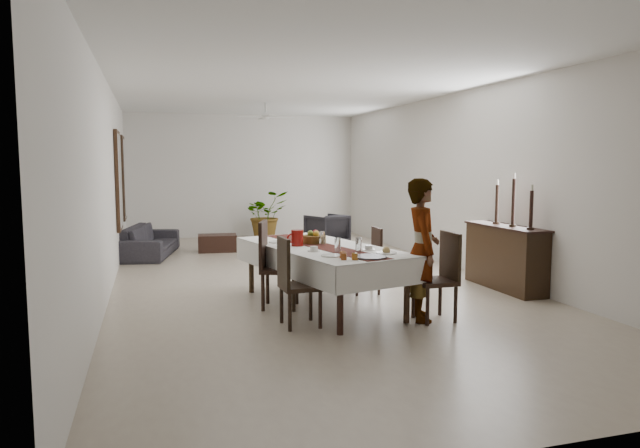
# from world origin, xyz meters

# --- Properties ---
(floor) EXTENTS (6.00, 12.00, 0.00)m
(floor) POSITION_xyz_m (0.00, 0.00, 0.00)
(floor) COLOR #AFA28B
(floor) RESTS_ON ground
(ceiling) EXTENTS (6.00, 12.00, 0.02)m
(ceiling) POSITION_xyz_m (0.00, 0.00, 3.20)
(ceiling) COLOR white
(ceiling) RESTS_ON wall_back
(wall_back) EXTENTS (6.00, 0.02, 3.20)m
(wall_back) POSITION_xyz_m (0.00, 6.00, 1.60)
(wall_back) COLOR silver
(wall_back) RESTS_ON floor
(wall_front) EXTENTS (6.00, 0.02, 3.20)m
(wall_front) POSITION_xyz_m (0.00, -6.00, 1.60)
(wall_front) COLOR silver
(wall_front) RESTS_ON floor
(wall_left) EXTENTS (0.02, 12.00, 3.20)m
(wall_left) POSITION_xyz_m (-3.00, 0.00, 1.60)
(wall_left) COLOR silver
(wall_left) RESTS_ON floor
(wall_right) EXTENTS (0.02, 12.00, 3.20)m
(wall_right) POSITION_xyz_m (3.00, 0.00, 1.60)
(wall_right) COLOR silver
(wall_right) RESTS_ON floor
(dining_table_top) EXTENTS (1.67, 2.77, 0.05)m
(dining_table_top) POSITION_xyz_m (-0.23, -1.87, 0.78)
(dining_table_top) COLOR black
(dining_table_top) RESTS_ON table_leg_fl
(table_leg_fl) EXTENTS (0.09, 0.09, 0.75)m
(table_leg_fl) POSITION_xyz_m (-0.40, -3.18, 0.38)
(table_leg_fl) COLOR black
(table_leg_fl) RESTS_ON floor
(table_leg_fr) EXTENTS (0.09, 0.09, 0.75)m
(table_leg_fr) POSITION_xyz_m (0.52, -2.95, 0.38)
(table_leg_fr) COLOR black
(table_leg_fr) RESTS_ON floor
(table_leg_bl) EXTENTS (0.09, 0.09, 0.75)m
(table_leg_bl) POSITION_xyz_m (-0.99, -0.79, 0.38)
(table_leg_bl) COLOR black
(table_leg_bl) RESTS_ON floor
(table_leg_br) EXTENTS (0.09, 0.09, 0.75)m
(table_leg_br) POSITION_xyz_m (-0.07, -0.57, 0.38)
(table_leg_br) COLOR black
(table_leg_br) RESTS_ON floor
(tablecloth_top) EXTENTS (1.90, 3.00, 0.01)m
(tablecloth_top) POSITION_xyz_m (-0.23, -1.87, 0.81)
(tablecloth_top) COLOR white
(tablecloth_top) RESTS_ON dining_table_top
(tablecloth_drape_left) EXTENTS (0.68, 2.70, 0.32)m
(tablecloth_drape_left) POSITION_xyz_m (-0.85, -2.02, 0.66)
(tablecloth_drape_left) COLOR silver
(tablecloth_drape_left) RESTS_ON dining_table_top
(tablecloth_drape_right) EXTENTS (0.68, 2.70, 0.32)m
(tablecloth_drape_right) POSITION_xyz_m (0.38, -1.72, 0.66)
(tablecloth_drape_right) COLOR white
(tablecloth_drape_right) RESTS_ON dining_table_top
(tablecloth_drape_near) EXTENTS (1.24, 0.32, 0.32)m
(tablecloth_drape_near) POSITION_xyz_m (0.10, -3.22, 0.66)
(tablecloth_drape_near) COLOR white
(tablecloth_drape_near) RESTS_ON dining_table_top
(tablecloth_drape_far) EXTENTS (1.24, 0.32, 0.32)m
(tablecloth_drape_far) POSITION_xyz_m (-0.57, -0.53, 0.66)
(tablecloth_drape_far) COLOR white
(tablecloth_drape_far) RESTS_ON dining_table_top
(table_runner) EXTENTS (1.01, 2.71, 0.00)m
(table_runner) POSITION_xyz_m (-0.23, -1.87, 0.82)
(table_runner) COLOR #5D231A
(table_runner) RESTS_ON tablecloth_top
(red_pitcher) EXTENTS (0.20, 0.20, 0.22)m
(red_pitcher) POSITION_xyz_m (-0.54, -1.78, 0.93)
(red_pitcher) COLOR maroon
(red_pitcher) RESTS_ON tablecloth_top
(pitcher_handle) EXTENTS (0.13, 0.05, 0.13)m
(pitcher_handle) POSITION_xyz_m (-0.62, -1.80, 0.93)
(pitcher_handle) COLOR #950D0A
(pitcher_handle) RESTS_ON red_pitcher
(wine_glass_near) EXTENTS (0.08, 0.08, 0.18)m
(wine_glass_near) POSITION_xyz_m (0.06, -2.52, 0.91)
(wine_glass_near) COLOR silver
(wine_glass_near) RESTS_ON tablecloth_top
(wine_glass_mid) EXTENTS (0.08, 0.08, 0.18)m
(wine_glass_mid) POSITION_xyz_m (-0.20, -2.47, 0.91)
(wine_glass_mid) COLOR white
(wine_glass_mid) RESTS_ON tablecloth_top
(wine_glass_far) EXTENTS (0.08, 0.08, 0.18)m
(wine_glass_far) POSITION_xyz_m (-0.20, -1.81, 0.91)
(wine_glass_far) COLOR white
(wine_glass_far) RESTS_ON tablecloth_top
(teacup_right) EXTENTS (0.10, 0.10, 0.06)m
(teacup_right) POSITION_xyz_m (0.23, -2.42, 0.85)
(teacup_right) COLOR silver
(teacup_right) RESTS_ON saucer_right
(saucer_right) EXTENTS (0.16, 0.16, 0.01)m
(saucer_right) POSITION_xyz_m (0.23, -2.42, 0.83)
(saucer_right) COLOR white
(saucer_right) RESTS_ON tablecloth_top
(teacup_left) EXTENTS (0.10, 0.10, 0.06)m
(teacup_left) POSITION_xyz_m (-0.46, -2.32, 0.85)
(teacup_left) COLOR silver
(teacup_left) RESTS_ON saucer_left
(saucer_left) EXTENTS (0.16, 0.16, 0.01)m
(saucer_left) POSITION_xyz_m (-0.46, -2.32, 0.83)
(saucer_left) COLOR white
(saucer_left) RESTS_ON tablecloth_top
(plate_near_right) EXTENTS (0.26, 0.26, 0.02)m
(plate_near_right) POSITION_xyz_m (0.34, -2.73, 0.83)
(plate_near_right) COLOR white
(plate_near_right) RESTS_ON tablecloth_top
(bread_near_right) EXTENTS (0.10, 0.10, 0.10)m
(bread_near_right) POSITION_xyz_m (0.34, -2.73, 0.86)
(bread_near_right) COLOR tan
(bread_near_right) RESTS_ON plate_near_right
(plate_near_left) EXTENTS (0.26, 0.26, 0.02)m
(plate_near_left) POSITION_xyz_m (-0.35, -2.73, 0.83)
(plate_near_left) COLOR silver
(plate_near_left) RESTS_ON tablecloth_top
(plate_far_left) EXTENTS (0.26, 0.26, 0.02)m
(plate_far_left) POSITION_xyz_m (-0.71, -1.38, 0.83)
(plate_far_left) COLOR white
(plate_far_left) RESTS_ON tablecloth_top
(serving_tray) EXTENTS (0.39, 0.39, 0.02)m
(serving_tray) POSITION_xyz_m (0.04, -2.97, 0.83)
(serving_tray) COLOR #444348
(serving_tray) RESTS_ON tablecloth_top
(jam_jar_a) EXTENTS (0.07, 0.07, 0.08)m
(jam_jar_a) POSITION_xyz_m (-0.19, -3.06, 0.86)
(jam_jar_a) COLOR #945415
(jam_jar_a) RESTS_ON tablecloth_top
(jam_jar_b) EXTENTS (0.07, 0.07, 0.08)m
(jam_jar_b) POSITION_xyz_m (-0.31, -3.02, 0.86)
(jam_jar_b) COLOR brown
(jam_jar_b) RESTS_ON tablecloth_top
(jam_jar_c) EXTENTS (0.07, 0.07, 0.08)m
(jam_jar_c) POSITION_xyz_m (-0.28, -2.90, 0.86)
(jam_jar_c) COLOR #924015
(jam_jar_c) RESTS_ON tablecloth_top
(fruit_basket) EXTENTS (0.32, 0.32, 0.11)m
(fruit_basket) POSITION_xyz_m (-0.25, -1.60, 0.87)
(fruit_basket) COLOR brown
(fruit_basket) RESTS_ON tablecloth_top
(fruit_red) EXTENTS (0.10, 0.10, 0.10)m
(fruit_red) POSITION_xyz_m (-0.22, -1.57, 0.95)
(fruit_red) COLOR maroon
(fruit_red) RESTS_ON fruit_basket
(fruit_green) EXTENTS (0.09, 0.09, 0.09)m
(fruit_green) POSITION_xyz_m (-0.30, -1.58, 0.95)
(fruit_green) COLOR olive
(fruit_green) RESTS_ON fruit_basket
(fruit_yellow) EXTENTS (0.09, 0.09, 0.09)m
(fruit_yellow) POSITION_xyz_m (-0.23, -1.65, 0.95)
(fruit_yellow) COLOR gold
(fruit_yellow) RESTS_ON fruit_basket
(chair_right_near_seat) EXTENTS (0.46, 0.46, 0.05)m
(chair_right_near_seat) POSITION_xyz_m (0.89, -2.94, 0.48)
(chair_right_near_seat) COLOR black
(chair_right_near_seat) RESTS_ON chair_right_near_leg_fl
(chair_right_near_leg_fl) EXTENTS (0.05, 0.05, 0.45)m
(chair_right_near_leg_fl) POSITION_xyz_m (1.08, -3.12, 0.23)
(chair_right_near_leg_fl) COLOR black
(chair_right_near_leg_fl) RESTS_ON floor
(chair_right_near_leg_fr) EXTENTS (0.05, 0.05, 0.45)m
(chair_right_near_leg_fr) POSITION_xyz_m (1.08, -2.75, 0.23)
(chair_right_near_leg_fr) COLOR black
(chair_right_near_leg_fr) RESTS_ON floor
(chair_right_near_leg_bl) EXTENTS (0.05, 0.05, 0.45)m
(chair_right_near_leg_bl) POSITION_xyz_m (0.71, -3.13, 0.23)
(chair_right_near_leg_bl) COLOR black
(chair_right_near_leg_bl) RESTS_ON floor
(chair_right_near_leg_br) EXTENTS (0.05, 0.05, 0.45)m
(chair_right_near_leg_br) POSITION_xyz_m (0.70, -2.75, 0.23)
(chair_right_near_leg_br) COLOR black
(chair_right_near_leg_br) RESTS_ON floor
(chair_right_near_back) EXTENTS (0.05, 0.46, 0.58)m
(chair_right_near_back) POSITION_xyz_m (1.10, -2.94, 0.79)
(chair_right_near_back) COLOR black
(chair_right_near_back) RESTS_ON chair_right_near_seat
(chair_right_far_seat) EXTENTS (0.44, 0.44, 0.05)m
(chair_right_far_seat) POSITION_xyz_m (0.61, -1.30, 0.43)
(chair_right_far_seat) COLOR black
(chair_right_far_seat) RESTS_ON chair_right_far_leg_fl
(chair_right_far_leg_fl) EXTENTS (0.04, 0.04, 0.41)m
(chair_right_far_leg_fl) POSITION_xyz_m (0.77, -1.48, 0.20)
(chair_right_far_leg_fl) COLOR black
(chair_right_far_leg_fl) RESTS_ON floor
(chair_right_far_leg_fr) EXTENTS (0.04, 0.04, 0.41)m
(chair_right_far_leg_fr) POSITION_xyz_m (0.79, -1.14, 0.20)
(chair_right_far_leg_fr) COLOR black
(chair_right_far_leg_fr) RESTS_ON floor
(chair_right_far_leg_bl) EXTENTS (0.04, 0.04, 0.41)m
(chair_right_far_leg_bl) POSITION_xyz_m (0.44, -1.46, 0.20)
(chair_right_far_leg_bl) COLOR black
(chair_right_far_leg_bl) RESTS_ON floor
(chair_right_far_leg_br) EXTENTS (0.04, 0.04, 0.41)m
(chair_right_far_leg_br) POSITION_xyz_m (0.46, -1.12, 0.20)
(chair_right_far_leg_br) COLOR black
(chair_right_far_leg_br) RESTS_ON floor
(chair_right_far_back) EXTENTS (0.06, 0.41, 0.52)m
(chair_right_far_back) POSITION_xyz_m (0.80, -1.31, 0.71)
(chair_right_far_back) COLOR black
(chair_right_far_back) RESTS_ON chair_right_far_seat
(chair_left_near_seat) EXTENTS (0.47, 0.47, 0.05)m
(chair_left_near_seat) POSITION_xyz_m (-0.73, -2.70, 0.47)
(chair_left_near_seat) COLOR black
(chair_left_near_seat) RESTS_ON chair_left_near_leg_fl
(chair_left_near_leg_fl) EXTENTS (0.05, 0.05, 0.44)m
(chair_left_near_leg_fl) POSITION_xyz_m (-0.92, -2.53, 0.22)
(chair_left_near_leg_fl) COLOR black
(chair_left_near_leg_fl) RESTS_ON floor
(chair_left_near_leg_fr) EXTENTS (0.05, 0.05, 0.44)m
(chair_left_near_leg_fr) POSITION_xyz_m (-0.91, -2.89, 0.22)
(chair_left_near_leg_fr) COLOR black
(chair_left_near_leg_fr) RESTS_ON floor
(chair_left_near_leg_bl) EXTENTS (0.05, 0.05, 0.44)m
(chair_left_near_leg_bl) POSITION_xyz_m (-0.56, -2.51, 0.22)
(chair_left_near_leg_bl) COLOR black
(chair_left_near_leg_bl) RESTS_ON floor
(chair_left_near_leg_br) EXTENTS (0.05, 0.05, 0.44)m
(chair_left_near_leg_br) POSITION_xyz_m (-0.54, -2.88, 0.22)
(chair_left_near_leg_br) COLOR black
(chair_left_near_leg_br) RESTS_ON floor
(chair_left_near_back) EXTENTS (0.06, 0.45, 0.57)m
(chair_left_near_back) POSITION_xyz_m (-0.94, -2.71, 0.78)
(chair_left_near_back) COLOR black
(chair_left_near_back) RESTS_ON chair_left_near_seat
(chair_left_far_seat) EXTENTS (0.63, 0.63, 0.06)m
(chair_left_far_seat) POSITION_xyz_m (-0.77, -1.79, 0.51)
(chair_left_far_seat) COLOR black
(chair_left_far_seat) RESTS_ON chair_left_far_leg_fl
(chair_left_far_leg_fl) EXTENTS (0.06, 0.06, 0.48)m
(chair_left_far_leg_fl) POSITION_xyz_m (-0.89, -1.53, 0.24)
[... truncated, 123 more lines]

